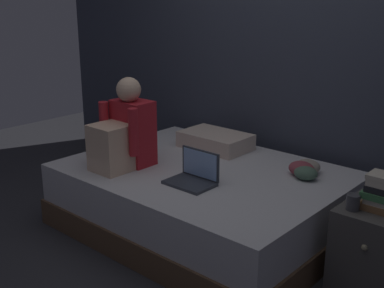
{
  "coord_description": "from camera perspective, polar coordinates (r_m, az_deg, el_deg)",
  "views": [
    {
      "loc": [
        1.99,
        -2.3,
        1.71
      ],
      "look_at": [
        -0.13,
        0.1,
        0.73
      ],
      "focal_mm": 46.3,
      "sensor_mm": 36.0,
      "label": 1
    }
  ],
  "objects": [
    {
      "name": "ground_plane",
      "position": [
        3.49,
        0.57,
        -12.33
      ],
      "size": [
        8.0,
        8.0,
        0.0
      ],
      "primitive_type": "plane",
      "color": "#2D2D33"
    },
    {
      "name": "laptop",
      "position": [
        3.33,
        0.21,
        -3.64
      ],
      "size": [
        0.32,
        0.23,
        0.22
      ],
      "color": "#333842",
      "rests_on": "bed"
    },
    {
      "name": "book_stack",
      "position": [
        2.97,
        21.14,
        -5.36
      ],
      "size": [
        0.22,
        0.16,
        0.21
      ],
      "color": "brown",
      "rests_on": "nightstand"
    },
    {
      "name": "mug",
      "position": [
        2.94,
        18.06,
        -6.4
      ],
      "size": [
        0.08,
        0.08,
        0.09
      ],
      "primitive_type": "cylinder",
      "color": "#3D3D42",
      "rests_on": "nightstand"
    },
    {
      "name": "clothes_pile",
      "position": [
        3.56,
        12.87,
        -2.83
      ],
      "size": [
        0.24,
        0.27,
        0.1
      ],
      "color": "#4C6B56",
      "rests_on": "bed"
    },
    {
      "name": "wall_back",
      "position": [
        4.04,
        12.11,
        11.56
      ],
      "size": [
        5.6,
        0.1,
        2.7
      ],
      "primitive_type": "cube",
      "color": "#383D4C",
      "rests_on": "ground_plane"
    },
    {
      "name": "nightstand",
      "position": [
        3.13,
        20.64,
        -11.54
      ],
      "size": [
        0.44,
        0.46,
        0.54
      ],
      "color": "#474442",
      "rests_on": "ground_plane"
    },
    {
      "name": "bed",
      "position": [
        3.7,
        1.3,
        -6.41
      ],
      "size": [
        2.0,
        1.5,
        0.48
      ],
      "color": "brown",
      "rests_on": "ground_plane"
    },
    {
      "name": "pillow",
      "position": [
        4.08,
        2.7,
        0.4
      ],
      "size": [
        0.56,
        0.36,
        0.13
      ],
      "primitive_type": "cube",
      "color": "beige",
      "rests_on": "bed"
    },
    {
      "name": "person_sitting",
      "position": [
        3.63,
        -7.83,
        1.21
      ],
      "size": [
        0.39,
        0.44,
        0.66
      ],
      "color": "#B21E28",
      "rests_on": "bed"
    }
  ]
}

